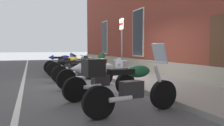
{
  "coord_description": "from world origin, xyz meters",
  "views": [
    {
      "loc": [
        7.55,
        -2.92,
        1.27
      ],
      "look_at": [
        -1.25,
        0.42,
        0.63
      ],
      "focal_mm": 34.51,
      "sensor_mm": 36.0,
      "label": 1
    }
  ],
  "objects_px": {
    "motorcycle_yellow_naked": "(71,66)",
    "motorcycle_grey_naked": "(87,73)",
    "motorcycle_white_sport": "(105,76)",
    "motorcycle_green_touring": "(128,85)",
    "motorcycle_blue_sport": "(65,62)",
    "barrel_planter": "(102,62)",
    "motorcycle_black_sport": "(77,67)",
    "parking_sign": "(122,39)"
  },
  "relations": [
    {
      "from": "motorcycle_black_sport",
      "to": "parking_sign",
      "type": "relative_size",
      "value": 0.81
    },
    {
      "from": "motorcycle_black_sport",
      "to": "motorcycle_white_sport",
      "type": "height_order",
      "value": "motorcycle_white_sport"
    },
    {
      "from": "motorcycle_yellow_naked",
      "to": "motorcycle_grey_naked",
      "type": "height_order",
      "value": "motorcycle_yellow_naked"
    },
    {
      "from": "motorcycle_green_touring",
      "to": "barrel_planter",
      "type": "bearing_deg",
      "value": 165.58
    },
    {
      "from": "motorcycle_blue_sport",
      "to": "motorcycle_black_sport",
      "type": "xyz_separation_m",
      "value": [
        3.08,
        0.04,
        -0.02
      ]
    },
    {
      "from": "motorcycle_yellow_naked",
      "to": "motorcycle_black_sport",
      "type": "bearing_deg",
      "value": -0.08
    },
    {
      "from": "motorcycle_blue_sport",
      "to": "motorcycle_grey_naked",
      "type": "xyz_separation_m",
      "value": [
        4.56,
        0.06,
        -0.09
      ]
    },
    {
      "from": "motorcycle_white_sport",
      "to": "motorcycle_green_touring",
      "type": "xyz_separation_m",
      "value": [
        1.53,
        -0.06,
        0.02
      ]
    },
    {
      "from": "motorcycle_blue_sport",
      "to": "motorcycle_yellow_naked",
      "type": "xyz_separation_m",
      "value": [
        1.63,
        0.05,
        -0.08
      ]
    },
    {
      "from": "motorcycle_blue_sport",
      "to": "motorcycle_yellow_naked",
      "type": "relative_size",
      "value": 0.93
    },
    {
      "from": "motorcycle_grey_naked",
      "to": "motorcycle_blue_sport",
      "type": "bearing_deg",
      "value": -179.3
    },
    {
      "from": "parking_sign",
      "to": "barrel_planter",
      "type": "distance_m",
      "value": 3.73
    },
    {
      "from": "motorcycle_yellow_naked",
      "to": "motorcycle_green_touring",
      "type": "xyz_separation_m",
      "value": [
        6.04,
        0.03,
        0.09
      ]
    },
    {
      "from": "motorcycle_grey_naked",
      "to": "motorcycle_white_sport",
      "type": "bearing_deg",
      "value": 2.67
    },
    {
      "from": "motorcycle_grey_naked",
      "to": "motorcycle_white_sport",
      "type": "xyz_separation_m",
      "value": [
        1.58,
        0.07,
        0.08
      ]
    },
    {
      "from": "motorcycle_grey_naked",
      "to": "motorcycle_white_sport",
      "type": "distance_m",
      "value": 1.58
    },
    {
      "from": "motorcycle_black_sport",
      "to": "motorcycle_white_sport",
      "type": "distance_m",
      "value": 3.07
    },
    {
      "from": "motorcycle_blue_sport",
      "to": "barrel_planter",
      "type": "xyz_separation_m",
      "value": [
        -0.21,
        2.1,
        -0.07
      ]
    },
    {
      "from": "motorcycle_blue_sport",
      "to": "motorcycle_grey_naked",
      "type": "relative_size",
      "value": 0.99
    },
    {
      "from": "motorcycle_grey_naked",
      "to": "motorcycle_green_touring",
      "type": "relative_size",
      "value": 0.96
    },
    {
      "from": "motorcycle_green_touring",
      "to": "motorcycle_grey_naked",
      "type": "bearing_deg",
      "value": -179.69
    },
    {
      "from": "motorcycle_yellow_naked",
      "to": "parking_sign",
      "type": "distance_m",
      "value": 2.71
    },
    {
      "from": "motorcycle_blue_sport",
      "to": "barrel_planter",
      "type": "height_order",
      "value": "motorcycle_blue_sport"
    },
    {
      "from": "motorcycle_white_sport",
      "to": "motorcycle_blue_sport",
      "type": "bearing_deg",
      "value": -178.8
    },
    {
      "from": "motorcycle_grey_naked",
      "to": "parking_sign",
      "type": "height_order",
      "value": "parking_sign"
    },
    {
      "from": "motorcycle_grey_naked",
      "to": "motorcycle_green_touring",
      "type": "xyz_separation_m",
      "value": [
        3.11,
        0.02,
        0.1
      ]
    },
    {
      "from": "parking_sign",
      "to": "motorcycle_green_touring",
      "type": "bearing_deg",
      "value": -21.79
    },
    {
      "from": "motorcycle_grey_naked",
      "to": "parking_sign",
      "type": "relative_size",
      "value": 0.85
    },
    {
      "from": "motorcycle_blue_sport",
      "to": "parking_sign",
      "type": "distance_m",
      "value": 3.94
    },
    {
      "from": "motorcycle_blue_sport",
      "to": "motorcycle_green_touring",
      "type": "relative_size",
      "value": 0.96
    },
    {
      "from": "motorcycle_green_touring",
      "to": "parking_sign",
      "type": "bearing_deg",
      "value": 158.21
    },
    {
      "from": "barrel_planter",
      "to": "parking_sign",
      "type": "bearing_deg",
      "value": -4.63
    },
    {
      "from": "motorcycle_yellow_naked",
      "to": "motorcycle_grey_naked",
      "type": "xyz_separation_m",
      "value": [
        2.93,
        0.01,
        -0.01
      ]
    },
    {
      "from": "motorcycle_yellow_naked",
      "to": "motorcycle_green_touring",
      "type": "height_order",
      "value": "motorcycle_green_touring"
    },
    {
      "from": "motorcycle_blue_sport",
      "to": "motorcycle_black_sport",
      "type": "bearing_deg",
      "value": 0.8
    },
    {
      "from": "motorcycle_white_sport",
      "to": "motorcycle_green_touring",
      "type": "height_order",
      "value": "motorcycle_green_touring"
    },
    {
      "from": "motorcycle_black_sport",
      "to": "barrel_planter",
      "type": "height_order",
      "value": "barrel_planter"
    },
    {
      "from": "motorcycle_blue_sport",
      "to": "motorcycle_green_touring",
      "type": "bearing_deg",
      "value": 0.54
    },
    {
      "from": "motorcycle_yellow_naked",
      "to": "motorcycle_grey_naked",
      "type": "bearing_deg",
      "value": 0.2
    },
    {
      "from": "parking_sign",
      "to": "motorcycle_grey_naked",
      "type": "bearing_deg",
      "value": -54.77
    },
    {
      "from": "motorcycle_yellow_naked",
      "to": "motorcycle_green_touring",
      "type": "relative_size",
      "value": 1.03
    },
    {
      "from": "motorcycle_grey_naked",
      "to": "parking_sign",
      "type": "bearing_deg",
      "value": 125.23
    }
  ]
}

